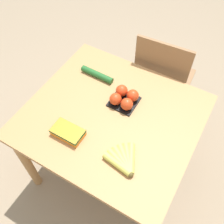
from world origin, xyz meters
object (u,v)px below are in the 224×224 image
tomato_pack (124,98)px  chair (162,80)px  banana_bunch (124,161)px  carrot_bag (68,132)px  cucumber_near (97,74)px

tomato_pack → chair: bearing=82.8°
chair → tomato_pack: (-0.07, -0.52, 0.29)m
banana_bunch → tomato_pack: bearing=118.5°
carrot_bag → cucumber_near: (-0.10, 0.46, -0.01)m
chair → carrot_bag: 0.95m
chair → carrot_bag: (-0.22, -0.88, 0.28)m
chair → tomato_pack: 0.60m
chair → carrot_bag: bearing=72.2°
chair → tomato_pack: size_ratio=5.74×
banana_bunch → chair: bearing=98.2°
cucumber_near → banana_bunch: bearing=-45.3°
tomato_pack → carrot_bag: bearing=-113.9°
banana_bunch → carrot_bag: (-0.35, -0.01, 0.01)m
tomato_pack → carrot_bag: size_ratio=0.91×
tomato_pack → cucumber_near: (-0.26, 0.10, -0.02)m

